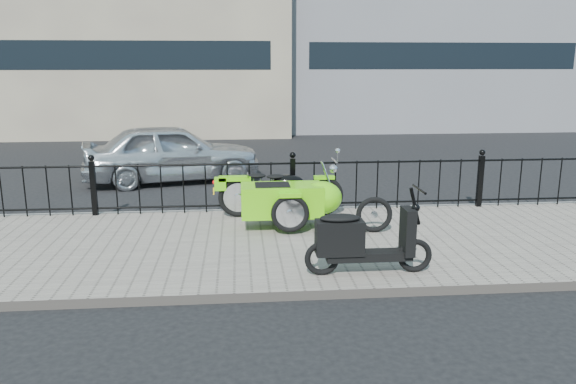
{
  "coord_description": "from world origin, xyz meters",
  "views": [
    {
      "loc": [
        -0.96,
        -8.53,
        2.74
      ],
      "look_at": [
        -0.21,
        -0.1,
        0.79
      ],
      "focal_mm": 35.0,
      "sensor_mm": 36.0,
      "label": 1
    }
  ],
  "objects": [
    {
      "name": "iron_fence",
      "position": [
        0.0,
        1.3,
        0.59
      ],
      "size": [
        14.11,
        0.11,
        1.08
      ],
      "color": "black",
      "rests_on": "sidewalk"
    },
    {
      "name": "curb",
      "position": [
        0.0,
        1.44,
        0.06
      ],
      "size": [
        30.0,
        0.1,
        0.12
      ],
      "primitive_type": "cube",
      "color": "gray",
      "rests_on": "ground"
    },
    {
      "name": "sedan_car",
      "position": [
        -2.51,
        4.67,
        0.69
      ],
      "size": [
        4.31,
        2.5,
        1.38
      ],
      "primitive_type": "imported",
      "rotation": [
        0.0,
        0.0,
        1.8
      ],
      "color": "silver",
      "rests_on": "ground"
    },
    {
      "name": "ground",
      "position": [
        0.0,
        0.0,
        0.0
      ],
      "size": [
        120.0,
        120.0,
        0.0
      ],
      "primitive_type": "plane",
      "color": "black",
      "rests_on": "ground"
    },
    {
      "name": "spare_tire",
      "position": [
        1.15,
        -0.16,
        0.41
      ],
      "size": [
        0.58,
        0.13,
        0.58
      ],
      "primitive_type": "torus",
      "rotation": [
        1.57,
        0.0,
        -0.08
      ],
      "color": "black",
      "rests_on": "sidewalk"
    },
    {
      "name": "motorcycle_sidecar",
      "position": [
        -0.1,
        0.34,
        0.59
      ],
      "size": [
        2.28,
        1.48,
        0.98
      ],
      "color": "black",
      "rests_on": "sidewalk"
    },
    {
      "name": "scooter",
      "position": [
        0.55,
        -1.9,
        0.55
      ],
      "size": [
        1.65,
        0.48,
        1.11
      ],
      "color": "black",
      "rests_on": "sidewalk"
    },
    {
      "name": "sidewalk",
      "position": [
        0.0,
        -0.5,
        0.06
      ],
      "size": [
        30.0,
        3.8,
        0.12
      ],
      "primitive_type": "cube",
      "color": "slate",
      "rests_on": "ground"
    }
  ]
}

